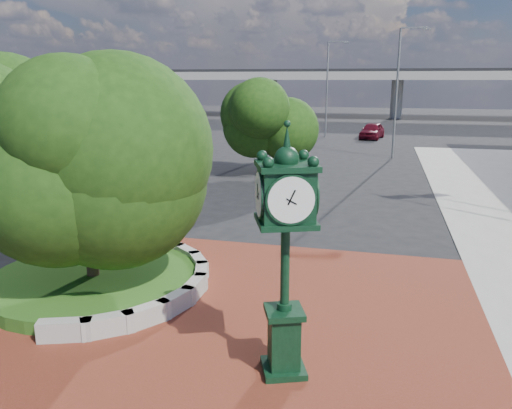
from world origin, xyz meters
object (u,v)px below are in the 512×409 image
object	(u,v)px
post_clock	(285,244)
street_lamp_near	(400,83)
parked_car	(372,131)
street_lamp_far	(329,82)

from	to	relation	value
post_clock	street_lamp_near	world-z (taller)	street_lamp_near
parked_car	street_lamp_far	bearing A→B (deg)	-178.31
post_clock	parked_car	size ratio (longest dim) A/B	1.07
street_lamp_near	parked_car	bearing A→B (deg)	99.34
post_clock	street_lamp_far	size ratio (longest dim) A/B	0.53
parked_car	street_lamp_near	world-z (taller)	street_lamp_near
post_clock	street_lamp_far	distance (m)	45.12
post_clock	parked_car	xyz separation A→B (m)	(0.73, 44.15, -2.03)
street_lamp_far	parked_car	bearing A→B (deg)	-8.69
post_clock	street_lamp_far	xyz separation A→B (m)	(-3.93, 44.86, 2.89)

